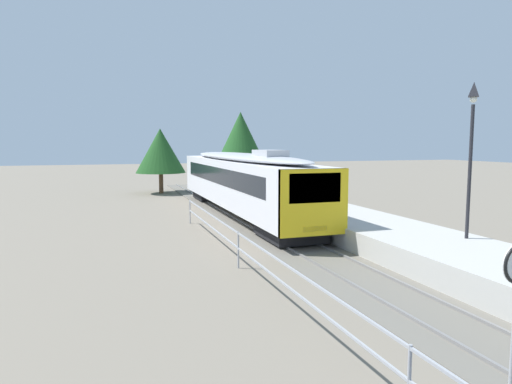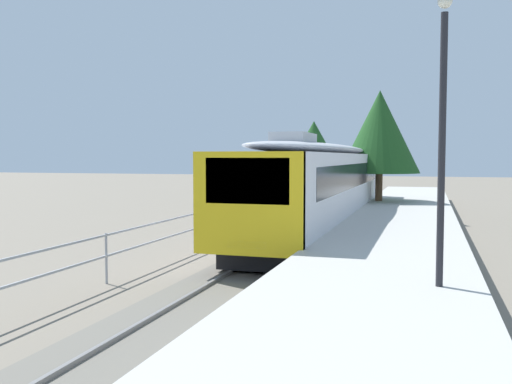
{
  "view_description": "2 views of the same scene",
  "coord_description": "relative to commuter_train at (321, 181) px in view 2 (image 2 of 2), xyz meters",
  "views": [
    {
      "loc": [
        -7.47,
        6.7,
        4.19
      ],
      "look_at": [
        -1.0,
        25.98,
        2.0
      ],
      "focal_mm": 31.74,
      "sensor_mm": 36.0,
      "label": 1
    },
    {
      "loc": [
        4.21,
        9.06,
        3.11
      ],
      "look_at": [
        -1.0,
        25.98,
        2.0
      ],
      "focal_mm": 39.51,
      "sensor_mm": 36.0,
      "label": 2
    }
  ],
  "objects": [
    {
      "name": "ground_plane",
      "position": [
        -3.0,
        -9.69,
        -2.15
      ],
      "size": [
        160.0,
        160.0,
        0.0
      ],
      "primitive_type": "plane",
      "color": "slate"
    },
    {
      "name": "tree_behind_carpark",
      "position": [
        -2.99,
        13.52,
        1.43
      ],
      "size": [
        4.14,
        4.14,
        5.43
      ],
      "color": "brown",
      "rests_on": "ground"
    },
    {
      "name": "platform_lamp_mid_platform",
      "position": [
        4.41,
        -12.65,
        2.48
      ],
      "size": [
        0.34,
        0.34,
        5.35
      ],
      "color": "#232328",
      "rests_on": "station_platform"
    },
    {
      "name": "tree_behind_station_far",
      "position": [
        1.81,
        6.14,
        2.2
      ],
      "size": [
        3.99,
        3.99,
        6.42
      ],
      "color": "brown",
      "rests_on": "ground"
    },
    {
      "name": "track_rails",
      "position": [
        0.0,
        -9.69,
        -2.11
      ],
      "size": [
        3.2,
        60.0,
        0.14
      ],
      "color": "#6B665B",
      "rests_on": "ground"
    },
    {
      "name": "commuter_train",
      "position": [
        0.0,
        0.0,
        0.0
      ],
      "size": [
        2.82,
        19.64,
        3.74
      ],
      "color": "silver",
      "rests_on": "track_rails"
    },
    {
      "name": "station_platform",
      "position": [
        3.25,
        -9.69,
        -1.7
      ],
      "size": [
        3.9,
        60.0,
        0.9
      ],
      "primitive_type": "cube",
      "color": "#B7B5AD",
      "rests_on": "ground"
    }
  ]
}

